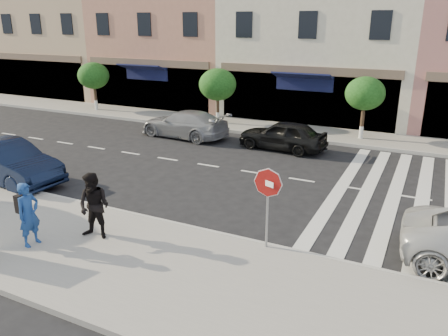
% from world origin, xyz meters
% --- Properties ---
extents(ground, '(120.00, 120.00, 0.00)m').
position_xyz_m(ground, '(0.00, 0.00, 0.00)').
color(ground, black).
rests_on(ground, ground).
extents(sidewalk_near, '(60.00, 4.50, 0.15)m').
position_xyz_m(sidewalk_near, '(0.00, -3.75, 0.07)').
color(sidewalk_near, gray).
rests_on(sidewalk_near, ground).
extents(sidewalk_far, '(60.00, 3.00, 0.15)m').
position_xyz_m(sidewalk_far, '(0.00, 11.00, 0.07)').
color(sidewalk_far, gray).
rests_on(sidewalk_far, ground).
extents(building_west_far, '(12.00, 9.00, 12.00)m').
position_xyz_m(building_west_far, '(-22.00, 17.00, 6.00)').
color(building_west_far, tan).
rests_on(building_west_far, ground).
extents(building_west_mid, '(10.00, 9.00, 14.00)m').
position_xyz_m(building_west_mid, '(-11.00, 17.00, 7.00)').
color(building_west_mid, tan).
rests_on(building_west_mid, ground).
extents(building_centre, '(11.00, 9.00, 11.00)m').
position_xyz_m(building_centre, '(-0.50, 17.00, 5.50)').
color(building_centre, beige).
rests_on(building_centre, ground).
extents(street_tree_wa, '(2.00, 2.00, 3.05)m').
position_xyz_m(street_tree_wa, '(-14.00, 10.80, 2.33)').
color(street_tree_wa, '#473323').
rests_on(street_tree_wa, sidewalk_far).
extents(street_tree_wb, '(2.10, 2.10, 3.06)m').
position_xyz_m(street_tree_wb, '(-5.00, 10.80, 2.31)').
color(street_tree_wb, '#473323').
rests_on(street_tree_wb, sidewalk_far).
extents(street_tree_c, '(1.90, 1.90, 3.04)m').
position_xyz_m(street_tree_c, '(3.00, 10.80, 2.36)').
color(street_tree_c, '#473323').
rests_on(street_tree_c, sidewalk_far).
extents(stop_sign, '(0.70, 0.34, 2.15)m').
position_xyz_m(stop_sign, '(2.72, -1.67, 1.73)').
color(stop_sign, gray).
rests_on(stop_sign, sidewalk_near).
extents(photographer, '(0.43, 0.64, 1.70)m').
position_xyz_m(photographer, '(-2.81, -4.22, 1.00)').
color(photographer, navy).
rests_on(photographer, sidewalk_near).
extents(walker, '(0.97, 0.81, 1.81)m').
position_xyz_m(walker, '(-1.57, -3.17, 1.06)').
color(walker, black).
rests_on(walker, sidewalk_near).
extents(car_near_mid, '(4.81, 2.04, 1.54)m').
position_xyz_m(car_near_mid, '(-7.69, -1.00, 0.77)').
color(car_near_mid, black).
rests_on(car_near_mid, ground).
extents(car_far_left, '(4.91, 2.36, 1.38)m').
position_xyz_m(car_far_left, '(-5.31, 7.60, 0.69)').
color(car_far_left, gray).
rests_on(car_far_left, ground).
extents(car_far_mid, '(4.15, 1.92, 1.38)m').
position_xyz_m(car_far_mid, '(-0.02, 7.60, 0.69)').
color(car_far_mid, black).
rests_on(car_far_mid, ground).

